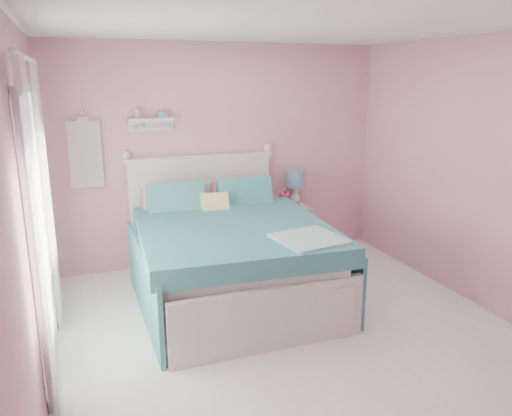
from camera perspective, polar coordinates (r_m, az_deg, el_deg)
floor at (r=4.46m, az=4.96°, el=-15.09°), size 4.50×4.50×0.00m
room_shell at (r=3.91m, az=5.48°, el=5.44°), size 4.50×4.50×4.50m
bed at (r=5.12m, az=-3.11°, el=-5.65°), size 1.91×2.33×1.32m
nightstand at (r=6.34m, az=4.17°, el=-2.66°), size 0.43×0.43×0.63m
table_lamp at (r=6.26m, az=4.52°, el=3.07°), size 0.23×0.23×0.46m
vase at (r=6.21m, az=3.31°, el=0.66°), size 0.18×0.18×0.14m
teacup at (r=6.14m, az=4.58°, el=0.17°), size 0.12×0.12×0.08m
roses at (r=6.18m, az=3.32°, el=1.65°), size 0.14×0.11×0.12m
wall_shelf at (r=5.75m, az=-11.95°, el=9.70°), size 0.50×0.15×0.25m
hanging_dress at (r=5.71m, az=-18.93°, el=5.81°), size 0.34×0.03×0.72m
french_door at (r=4.05m, az=-23.53°, el=-2.87°), size 0.04×1.32×2.16m
curtain_near at (r=3.30m, az=-23.37°, el=-4.77°), size 0.04×0.40×2.32m
curtain_far at (r=4.74m, az=-22.69°, el=1.01°), size 0.04×0.40×2.32m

